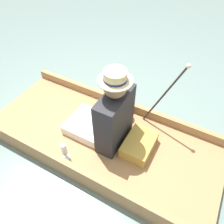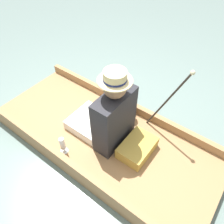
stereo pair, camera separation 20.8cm
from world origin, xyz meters
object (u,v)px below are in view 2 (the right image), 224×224
seated_person (109,116)px  teddy_bear (127,104)px  wine_glass (63,144)px  walking_cane (170,97)px

seated_person → teddy_bear: (0.39, 0.03, -0.14)m
teddy_bear → wine_glass: teddy_bear is taller
teddy_bear → wine_glass: bearing=164.9°
teddy_bear → wine_glass: size_ratio=1.88×
wine_glass → walking_cane: 1.16m
walking_cane → seated_person: bearing=135.3°
seated_person → wine_glass: 0.54m
teddy_bear → wine_glass: 0.85m
wine_glass → walking_cane: (0.86, -0.67, 0.39)m
seated_person → wine_glass: (-0.43, 0.25, -0.21)m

